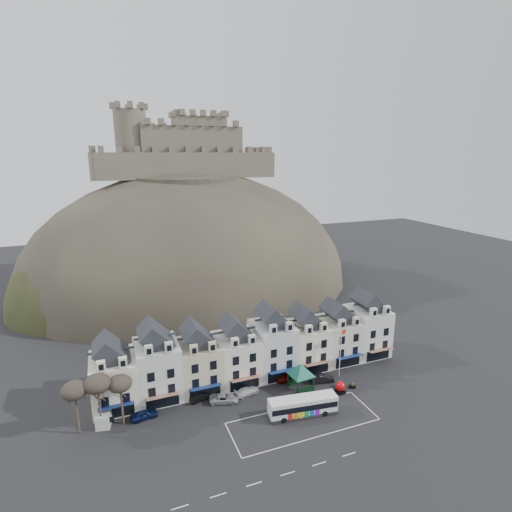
{
  "coord_description": "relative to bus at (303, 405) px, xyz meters",
  "views": [
    {
      "loc": [
        -23.22,
        -44.15,
        38.8
      ],
      "look_at": [
        3.32,
        24.0,
        19.91
      ],
      "focal_mm": 28.0,
      "sensor_mm": 36.0,
      "label": 1
    }
  ],
  "objects": [
    {
      "name": "ground",
      "position": [
        -2.64,
        -2.64,
        -1.65
      ],
      "size": [
        300.0,
        300.0,
        0.0
      ],
      "primitive_type": "plane",
      "color": "black",
      "rests_on": "ground"
    },
    {
      "name": "coach_bay_markings",
      "position": [
        -0.64,
        -1.39,
        -1.65
      ],
      "size": [
        22.0,
        7.5,
        0.01
      ],
      "primitive_type": "cube",
      "color": "silver",
      "rests_on": "ground"
    },
    {
      "name": "townhouse_terrace",
      "position": [
        -2.49,
        13.33,
        3.65
      ],
      "size": [
        54.4,
        9.35,
        11.8
      ],
      "color": "white",
      "rests_on": "ground"
    },
    {
      "name": "castle_hill",
      "position": [
        -1.39,
        66.31,
        -1.54
      ],
      "size": [
        100.0,
        76.0,
        68.0
      ],
      "color": "#322D27",
      "rests_on": "ground"
    },
    {
      "name": "castle",
      "position": [
        -2.13,
        73.29,
        38.54
      ],
      "size": [
        50.2,
        22.2,
        22.0
      ],
      "color": "#62584B",
      "rests_on": "ground"
    },
    {
      "name": "tree_left_far",
      "position": [
        -31.64,
        7.86,
        5.25
      ],
      "size": [
        3.61,
        3.61,
        8.24
      ],
      "color": "#382E24",
      "rests_on": "ground"
    },
    {
      "name": "tree_left_mid",
      "position": [
        -28.64,
        7.86,
        5.59
      ],
      "size": [
        3.78,
        3.78,
        8.64
      ],
      "color": "#382E24",
      "rests_on": "ground"
    },
    {
      "name": "tree_left_near",
      "position": [
        -25.64,
        7.86,
        4.9
      ],
      "size": [
        3.43,
        3.43,
        7.84
      ],
      "color": "#382E24",
      "rests_on": "ground"
    },
    {
      "name": "bus",
      "position": [
        0.0,
        0.0,
        0.0
      ],
      "size": [
        10.82,
        3.81,
        2.99
      ],
      "rotation": [
        0.0,
        0.0,
        -0.13
      ],
      "color": "#262628",
      "rests_on": "ground"
    },
    {
      "name": "bus_shelter",
      "position": [
        2.88,
        6.27,
        2.02
      ],
      "size": [
        7.43,
        7.43,
        4.73
      ],
      "rotation": [
        0.0,
        0.0,
        0.09
      ],
      "color": "black",
      "rests_on": "ground"
    },
    {
      "name": "red_buoy",
      "position": [
        8.56,
        2.89,
        -0.62
      ],
      "size": [
        1.64,
        1.64,
        2.02
      ],
      "rotation": [
        0.0,
        0.0,
        0.12
      ],
      "color": "black",
      "rests_on": "ground"
    },
    {
      "name": "flagpole",
      "position": [
        11.32,
        7.4,
        3.53
      ],
      "size": [
        1.24,
        0.52,
        9.07
      ],
      "rotation": [
        0.0,
        0.0,
        0.36
      ],
      "color": "silver",
      "rests_on": "ground"
    },
    {
      "name": "white_van",
      "position": [
        -28.13,
        9.36,
        -0.62
      ],
      "size": [
        2.77,
        4.78,
        2.05
      ],
      "rotation": [
        0.0,
        0.0,
        -0.19
      ],
      "color": "silver",
      "rests_on": "ground"
    },
    {
      "name": "planter_west",
      "position": [
        9.36,
        4.36,
        -1.11
      ],
      "size": [
        1.26,
        0.95,
        1.13
      ],
      "rotation": [
        0.0,
        0.0,
        0.39
      ],
      "color": "black",
      "rests_on": "ground"
    },
    {
      "name": "planter_east",
      "position": [
        11.26,
        3.35,
        -1.15
      ],
      "size": [
        1.16,
        0.84,
        1.04
      ],
      "rotation": [
        0.0,
        0.0,
        -0.34
      ],
      "color": "black",
      "rests_on": "ground"
    },
    {
      "name": "car_navy",
      "position": [
        -22.64,
        7.88,
        -0.97
      ],
      "size": [
        4.19,
        2.12,
        1.37
      ],
      "primitive_type": "imported",
      "rotation": [
        0.0,
        0.0,
        1.7
      ],
      "color": "#0D1742",
      "rests_on": "ground"
    },
    {
      "name": "car_black",
      "position": [
        -13.44,
        9.36,
        -0.98
      ],
      "size": [
        4.29,
        2.15,
        1.35
      ],
      "primitive_type": "imported",
      "rotation": [
        0.0,
        0.0,
        1.75
      ],
      "color": "black",
      "rests_on": "ground"
    },
    {
      "name": "car_silver",
      "position": [
        -10.22,
        7.47,
        -0.99
      ],
      "size": [
        5.09,
        3.45,
        1.31
      ],
      "primitive_type": "imported",
      "rotation": [
        0.0,
        0.0,
        1.27
      ],
      "color": "#A5A8AD",
      "rests_on": "ground"
    },
    {
      "name": "car_white",
      "position": [
        -6.1,
        8.07,
        -1.03
      ],
      "size": [
        4.54,
        2.63,
        1.24
      ],
      "primitive_type": "imported",
      "rotation": [
        0.0,
        0.0,
        1.8
      ],
      "color": "silver",
      "rests_on": "ground"
    },
    {
      "name": "car_maroon",
      "position": [
        2.16,
        9.1,
        -0.86
      ],
      "size": [
        4.93,
        2.87,
        1.58
      ],
      "primitive_type": "imported",
      "rotation": [
        0.0,
        0.0,
        1.34
      ],
      "color": "#5C0C05",
      "rests_on": "ground"
    },
    {
      "name": "car_charcoal",
      "position": [
        7.36,
        6.86,
        -0.95
      ],
      "size": [
        4.51,
        2.38,
        1.41
      ],
      "primitive_type": "imported",
      "rotation": [
        0.0,
        0.0,
        1.36
      ],
      "color": "black",
      "rests_on": "ground"
    }
  ]
}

